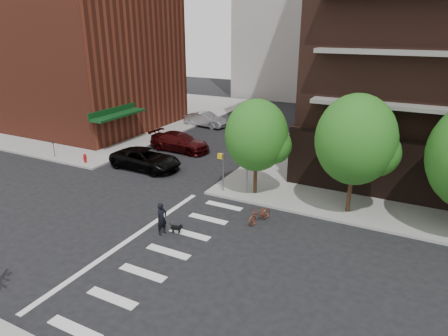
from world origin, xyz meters
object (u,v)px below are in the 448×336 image
object	(u,v)px
parked_car_black	(146,159)
parked_car_silver	(206,119)
scooter	(260,214)
parked_car_maroon	(180,142)
dog_walker	(162,219)
fire_hydrant	(85,158)

from	to	relation	value
parked_car_black	parked_car_silver	world-z (taller)	parked_car_black
parked_car_silver	scooter	bearing A→B (deg)	-137.50
parked_car_maroon	scooter	distance (m)	14.90
parked_car_black	dog_walker	distance (m)	10.64
parked_car_maroon	dog_walker	bearing A→B (deg)	-147.64
parked_car_silver	dog_walker	distance (m)	23.95
fire_hydrant	parked_car_maroon	xyz separation A→B (m)	(4.72, 6.57, 0.26)
fire_hydrant	parked_car_silver	xyz separation A→B (m)	(2.30, 15.37, 0.24)
parked_car_silver	scooter	world-z (taller)	parked_car_silver
scooter	dog_walker	world-z (taller)	dog_walker
fire_hydrant	dog_walker	world-z (taller)	dog_walker
parked_car_silver	scooter	distance (m)	22.94
fire_hydrant	parked_car_black	size ratio (longest dim) A/B	0.13
parked_car_black	dog_walker	world-z (taller)	dog_walker
dog_walker	parked_car_maroon	bearing A→B (deg)	41.30
parked_car_black	parked_car_silver	distance (m)	14.22
parked_car_maroon	dog_walker	size ratio (longest dim) A/B	3.12
fire_hydrant	scooter	bearing A→B (deg)	-9.77
fire_hydrant	parked_car_maroon	distance (m)	8.10
fire_hydrant	parked_car_silver	bearing A→B (deg)	81.49
parked_car_maroon	dog_walker	distance (m)	15.00
fire_hydrant	parked_car_silver	distance (m)	15.54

